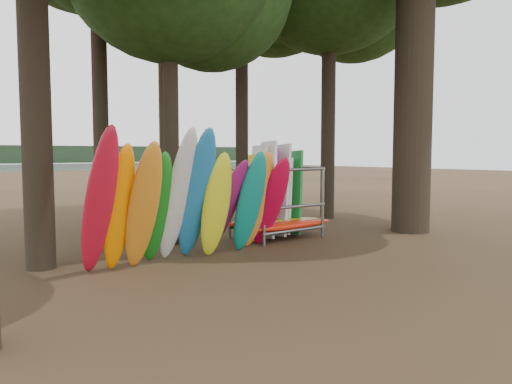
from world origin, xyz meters
TOP-DOWN VIEW (x-y plane):
  - ground at (0.00, 0.00)m, footprint 120.00×120.00m
  - kayak_row at (-2.42, 1.04)m, footprint 5.33×1.78m
  - storage_rack at (0.87, 2.10)m, footprint 3.21×1.64m

SIDE VIEW (x-z plane):
  - ground at x=0.00m, z-range 0.00..0.00m
  - storage_rack at x=0.87m, z-range -0.44..2.31m
  - kayak_row at x=-2.42m, z-range -0.24..2.83m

